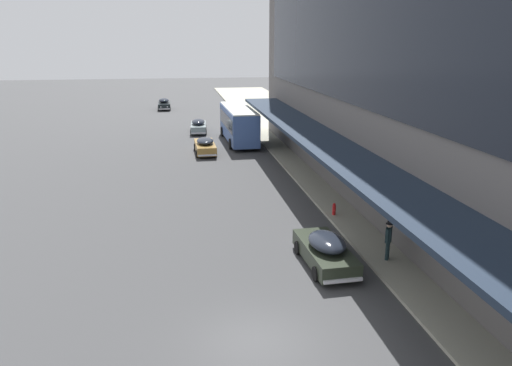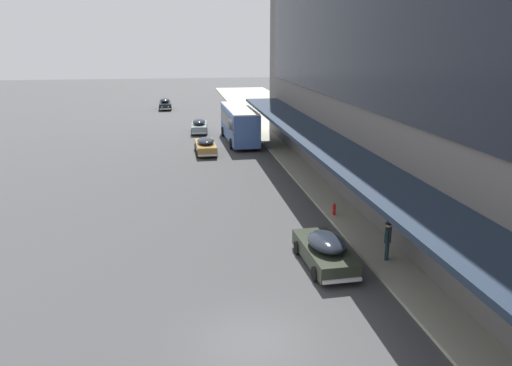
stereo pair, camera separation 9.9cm
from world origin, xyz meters
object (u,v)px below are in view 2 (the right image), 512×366
at_px(sedan_oncoming_front, 199,126).
at_px(sedan_trailing_mid, 206,146).
at_px(pedestrian_at_kerb, 388,239).
at_px(sedan_second_near, 325,250).
at_px(fire_hydrant, 334,209).
at_px(sedan_lead_mid, 165,104).
at_px(transit_bus_kerbside_front, 239,122).

height_order(sedan_oncoming_front, sedan_trailing_mid, sedan_oncoming_front).
bearing_deg(pedestrian_at_kerb, sedan_second_near, 177.55).
distance_m(pedestrian_at_kerb, fire_hydrant, 6.27).
height_order(sedan_lead_mid, pedestrian_at_kerb, pedestrian_at_kerb).
bearing_deg(sedan_second_near, fire_hydrant, 68.62).
height_order(sedan_oncoming_front, fire_hydrant, sedan_oncoming_front).
xyz_separation_m(sedan_second_near, pedestrian_at_kerb, (2.91, -0.12, 0.42)).
height_order(sedan_trailing_mid, sedan_second_near, sedan_second_near).
height_order(transit_bus_kerbside_front, sedan_trailing_mid, transit_bus_kerbside_front).
distance_m(transit_bus_kerbside_front, pedestrian_at_kerb, 28.85).
bearing_deg(sedan_oncoming_front, transit_bus_kerbside_front, -58.41).
distance_m(transit_bus_kerbside_front, sedan_second_near, 28.57).
bearing_deg(fire_hydrant, sedan_oncoming_front, 102.44).
xyz_separation_m(sedan_trailing_mid, sedan_second_near, (3.85, -23.92, 0.03)).
bearing_deg(transit_bus_kerbside_front, pedestrian_at_kerb, -83.77).
height_order(transit_bus_kerbside_front, sedan_oncoming_front, transit_bus_kerbside_front).
height_order(transit_bus_kerbside_front, pedestrian_at_kerb, transit_bus_kerbside_front).
bearing_deg(sedan_lead_mid, sedan_second_near, -81.76).
distance_m(sedan_trailing_mid, pedestrian_at_kerb, 24.98).
relative_size(sedan_oncoming_front, sedan_trailing_mid, 1.02).
relative_size(sedan_oncoming_front, pedestrian_at_kerb, 2.69).
bearing_deg(sedan_oncoming_front, fire_hydrant, -77.56).
height_order(sedan_oncoming_front, sedan_lead_mid, sedan_lead_mid).
bearing_deg(sedan_second_near, transit_bus_kerbside_front, 90.45).
bearing_deg(sedan_oncoming_front, sedan_lead_mid, 101.41).
distance_m(sedan_second_near, sedan_lead_mid, 54.63).
bearing_deg(fire_hydrant, sedan_trailing_mid, 109.25).
bearing_deg(sedan_lead_mid, sedan_oncoming_front, -78.59).
relative_size(sedan_oncoming_front, fire_hydrant, 7.15).
height_order(sedan_trailing_mid, pedestrian_at_kerb, pedestrian_at_kerb).
distance_m(sedan_lead_mid, pedestrian_at_kerb, 55.24).
bearing_deg(sedan_trailing_mid, sedan_lead_mid, 97.53).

